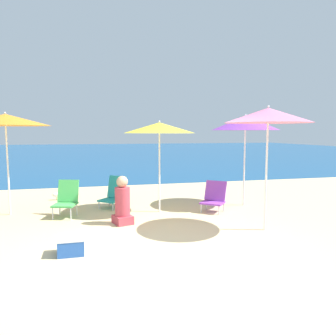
# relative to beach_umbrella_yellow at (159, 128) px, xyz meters

# --- Properties ---
(ground_plane) EXTENTS (60.00, 60.00, 0.00)m
(ground_plane) POSITION_rel_beach_umbrella_yellow_xyz_m (-0.48, -2.30, -1.84)
(ground_plane) COLOR #D1BA89
(sea_water) EXTENTS (60.00, 40.00, 0.01)m
(sea_water) POSITION_rel_beach_umbrella_yellow_xyz_m (-0.48, 23.80, -1.84)
(sea_water) COLOR navy
(sea_water) RESTS_ON ground
(beach_umbrella_yellow) EXTENTS (1.55, 1.55, 2.00)m
(beach_umbrella_yellow) POSITION_rel_beach_umbrella_yellow_xyz_m (0.00, 0.00, 0.00)
(beach_umbrella_yellow) COLOR white
(beach_umbrella_yellow) RESTS_ON ground
(beach_umbrella_pink) EXTENTS (1.51, 1.51, 2.21)m
(beach_umbrella_pink) POSITION_rel_beach_umbrella_yellow_xyz_m (1.54, -1.80, 0.20)
(beach_umbrella_pink) COLOR white
(beach_umbrella_pink) RESTS_ON ground
(beach_umbrella_orange) EXTENTS (1.81, 1.81, 2.17)m
(beach_umbrella_orange) POSITION_rel_beach_umbrella_yellow_xyz_m (-3.16, 0.52, 0.16)
(beach_umbrella_orange) COLOR white
(beach_umbrella_orange) RESTS_ON ground
(beach_umbrella_purple) EXTENTS (1.59, 1.59, 2.17)m
(beach_umbrella_purple) POSITION_rel_beach_umbrella_yellow_xyz_m (2.11, 0.14, 0.12)
(beach_umbrella_purple) COLOR white
(beach_umbrella_purple) RESTS_ON ground
(beach_chair_purple) EXTENTS (0.68, 0.69, 0.66)m
(beach_chair_purple) POSITION_rel_beach_umbrella_yellow_xyz_m (1.19, -0.25, -1.52)
(beach_chair_purple) COLOR silver
(beach_chair_purple) RESTS_ON ground
(beach_chair_green) EXTENTS (0.56, 0.64, 0.75)m
(beach_chair_green) POSITION_rel_beach_umbrella_yellow_xyz_m (-1.97, 0.08, -1.46)
(beach_chair_green) COLOR silver
(beach_chair_green) RESTS_ON ground
(beach_chair_teal) EXTENTS (0.69, 0.70, 0.73)m
(beach_chair_teal) POSITION_rel_beach_umbrella_yellow_xyz_m (-0.94, 0.67, -1.51)
(beach_chair_teal) COLOR silver
(beach_chair_teal) RESTS_ON ground
(person_seated_near) EXTENTS (0.41, 0.45, 0.93)m
(person_seated_near) POSITION_rel_beach_umbrella_yellow_xyz_m (-0.90, -0.78, -1.45)
(person_seated_near) COLOR #BF3F4C
(person_seated_near) RESTS_ON ground
(cooler_box) EXTENTS (0.38, 0.34, 0.28)m
(cooler_box) POSITION_rel_beach_umbrella_yellow_xyz_m (-1.79, -2.18, -1.70)
(cooler_box) COLOR #2859B2
(cooler_box) RESTS_ON ground
(seagull) EXTENTS (0.27, 0.11, 0.23)m
(seagull) POSITION_rel_beach_umbrella_yellow_xyz_m (-2.29, 1.86, -1.71)
(seagull) COLOR gold
(seagull) RESTS_ON ground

